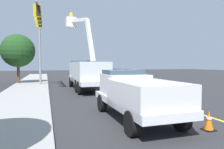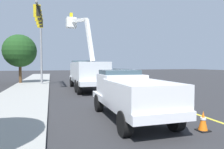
{
  "view_description": "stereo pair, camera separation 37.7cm",
  "coord_description": "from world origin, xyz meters",
  "px_view_note": "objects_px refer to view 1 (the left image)",
  "views": [
    {
      "loc": [
        -18.29,
        7.57,
        2.35
      ],
      "look_at": [
        -0.99,
        1.24,
        1.4
      ],
      "focal_mm": 32.82,
      "sensor_mm": 36.0,
      "label": 1
    },
    {
      "loc": [
        -18.41,
        7.22,
        2.35
      ],
      "look_at": [
        -0.99,
        1.24,
        1.4
      ],
      "focal_mm": 32.82,
      "sensor_mm": 36.0,
      "label": 2
    }
  ],
  "objects_px": {
    "passing_minivan": "(121,74)",
    "service_pickup_truck": "(136,93)",
    "utility_bucket_truck": "(87,72)",
    "traffic_cone_leading": "(209,121)",
    "traffic_cone_mid_rear": "(95,82)",
    "traffic_cone_mid_front": "(124,91)",
    "traffic_signal_mast": "(39,30)"
  },
  "relations": [
    {
      "from": "passing_minivan",
      "to": "service_pickup_truck",
      "type": "bearing_deg",
      "value": 159.12
    },
    {
      "from": "passing_minivan",
      "to": "utility_bucket_truck",
      "type": "bearing_deg",
      "value": 139.05
    },
    {
      "from": "traffic_cone_leading",
      "to": "traffic_cone_mid_rear",
      "type": "xyz_separation_m",
      "value": [
        16.67,
        -0.43,
        0.02
      ]
    },
    {
      "from": "service_pickup_truck",
      "to": "traffic_cone_mid_front",
      "type": "relative_size",
      "value": 6.62
    },
    {
      "from": "traffic_cone_mid_front",
      "to": "traffic_cone_leading",
      "type": "bearing_deg",
      "value": 178.2
    },
    {
      "from": "utility_bucket_truck",
      "to": "passing_minivan",
      "type": "height_order",
      "value": "utility_bucket_truck"
    },
    {
      "from": "utility_bucket_truck",
      "to": "traffic_cone_mid_rear",
      "type": "distance_m",
      "value": 4.39
    },
    {
      "from": "service_pickup_truck",
      "to": "passing_minivan",
      "type": "relative_size",
      "value": 1.17
    },
    {
      "from": "traffic_cone_leading",
      "to": "traffic_cone_mid_front",
      "type": "xyz_separation_m",
      "value": [
        8.04,
        -0.25,
        0.08
      ]
    },
    {
      "from": "utility_bucket_truck",
      "to": "passing_minivan",
      "type": "xyz_separation_m",
      "value": [
        7.61,
        -6.6,
        -0.65
      ]
    },
    {
      "from": "traffic_cone_mid_rear",
      "to": "traffic_signal_mast",
      "type": "bearing_deg",
      "value": 97.04
    },
    {
      "from": "traffic_cone_leading",
      "to": "traffic_cone_mid_front",
      "type": "relative_size",
      "value": 0.82
    },
    {
      "from": "passing_minivan",
      "to": "traffic_cone_leading",
      "type": "height_order",
      "value": "passing_minivan"
    },
    {
      "from": "service_pickup_truck",
      "to": "traffic_cone_mid_rear",
      "type": "distance_m",
      "value": 14.69
    },
    {
      "from": "service_pickup_truck",
      "to": "passing_minivan",
      "type": "bearing_deg",
      "value": -20.88
    },
    {
      "from": "traffic_cone_leading",
      "to": "traffic_signal_mast",
      "type": "distance_m",
      "value": 17.68
    },
    {
      "from": "traffic_cone_mid_rear",
      "to": "utility_bucket_truck",
      "type": "bearing_deg",
      "value": 154.09
    },
    {
      "from": "service_pickup_truck",
      "to": "traffic_cone_mid_front",
      "type": "distance_m",
      "value": 6.25
    },
    {
      "from": "service_pickup_truck",
      "to": "traffic_cone_mid_front",
      "type": "xyz_separation_m",
      "value": [
        5.86,
        -2.05,
        -0.7
      ]
    },
    {
      "from": "utility_bucket_truck",
      "to": "traffic_signal_mast",
      "type": "height_order",
      "value": "traffic_signal_mast"
    },
    {
      "from": "service_pickup_truck",
      "to": "traffic_signal_mast",
      "type": "bearing_deg",
      "value": 14.76
    },
    {
      "from": "service_pickup_truck",
      "to": "traffic_cone_mid_rear",
      "type": "xyz_separation_m",
      "value": [
        14.5,
        -2.23,
        -0.75
      ]
    },
    {
      "from": "traffic_cone_mid_front",
      "to": "traffic_cone_mid_rear",
      "type": "height_order",
      "value": "traffic_cone_mid_front"
    },
    {
      "from": "traffic_cone_mid_front",
      "to": "service_pickup_truck",
      "type": "bearing_deg",
      "value": 160.76
    },
    {
      "from": "utility_bucket_truck",
      "to": "traffic_cone_mid_front",
      "type": "xyz_separation_m",
      "value": [
        -4.84,
        -1.66,
        -1.2
      ]
    },
    {
      "from": "utility_bucket_truck",
      "to": "traffic_cone_mid_rear",
      "type": "xyz_separation_m",
      "value": [
        3.79,
        -1.84,
        -1.25
      ]
    },
    {
      "from": "traffic_cone_mid_front",
      "to": "traffic_signal_mast",
      "type": "relative_size",
      "value": 0.11
    },
    {
      "from": "traffic_cone_leading",
      "to": "traffic_signal_mast",
      "type": "bearing_deg",
      "value": 18.78
    },
    {
      "from": "service_pickup_truck",
      "to": "traffic_signal_mast",
      "type": "distance_m",
      "value": 14.97
    },
    {
      "from": "utility_bucket_truck",
      "to": "traffic_signal_mast",
      "type": "bearing_deg",
      "value": 52.64
    },
    {
      "from": "service_pickup_truck",
      "to": "traffic_cone_mid_rear",
      "type": "height_order",
      "value": "service_pickup_truck"
    },
    {
      "from": "traffic_signal_mast",
      "to": "traffic_cone_mid_rear",
      "type": "bearing_deg",
      "value": -82.96
    }
  ]
}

